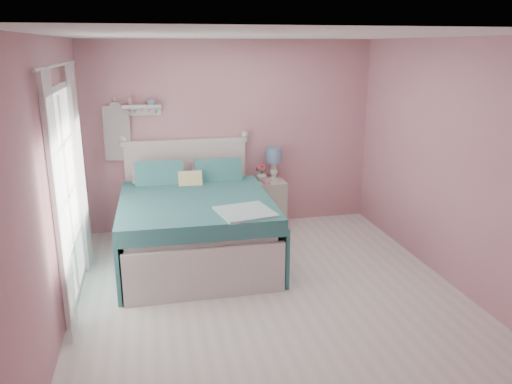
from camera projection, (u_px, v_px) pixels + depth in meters
name	position (u px, v px, depth m)	size (l,w,h in m)	color
floor	(270.00, 294.00, 5.24)	(4.50, 4.50, 0.00)	white
room_shell	(271.00, 146.00, 4.80)	(4.50, 4.50, 4.50)	#C27B87
bed	(195.00, 225.00, 6.06)	(1.77, 2.22, 1.28)	silver
nightstand	(267.00, 204.00, 7.11)	(0.47, 0.47, 0.68)	beige
table_lamp	(274.00, 157.00, 7.02)	(0.23, 0.23, 0.46)	white
vase	(261.00, 175.00, 7.01)	(0.15, 0.15, 0.15)	silver
teacup	(266.00, 181.00, 6.85)	(0.11, 0.11, 0.08)	pink
roses	(261.00, 167.00, 6.97)	(0.14, 0.11, 0.12)	#DE4C70
wall_shelf	(142.00, 107.00, 6.56)	(0.50, 0.15, 0.25)	silver
hanging_dress	(117.00, 133.00, 6.57)	(0.34, 0.03, 0.72)	white
french_door	(67.00, 197.00, 4.91)	(0.04, 1.32, 2.16)	silver
curtain_near	(59.00, 210.00, 4.19)	(0.04, 0.40, 2.32)	white
curtain_far	(80.00, 169.00, 5.59)	(0.04, 0.40, 2.32)	white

